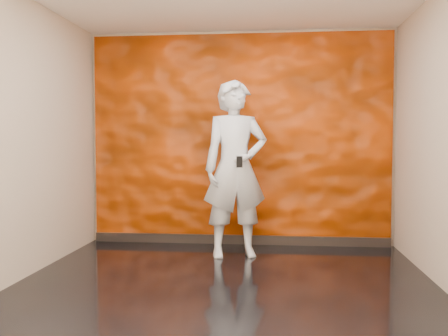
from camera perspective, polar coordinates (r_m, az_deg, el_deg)
room at (r=4.62m, az=0.04°, el=3.62°), size 4.02×4.02×2.81m
feature_wall at (r=6.57m, az=1.80°, el=3.26°), size 3.90×0.06×2.75m
baseboard at (r=6.65m, az=1.76°, el=-8.18°), size 3.90×0.04×0.12m
man at (r=5.85m, az=1.32°, el=-0.07°), size 0.86×0.69×2.07m
phone at (r=5.52m, az=1.78°, el=0.71°), size 0.07×0.03×0.13m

